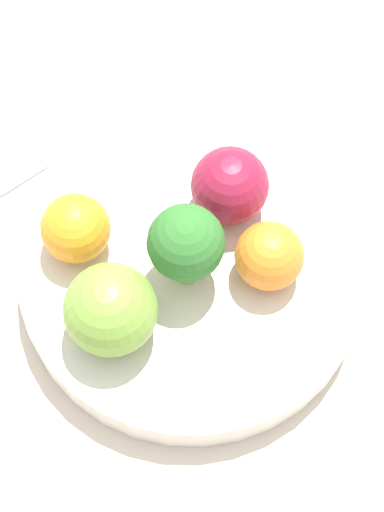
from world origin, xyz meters
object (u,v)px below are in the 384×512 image
object	(u,v)px
bowl	(192,272)
orange_back	(76,228)
apple_red	(111,310)
orange_front	(269,256)
apple_green	(230,186)
broccoli	(182,242)

from	to	relation	value
bowl	orange_back	xyz separation A→B (m)	(-0.03, 0.08, 0.04)
apple_red	orange_front	size ratio (longest dim) A/B	1.30
orange_front	orange_back	world-z (taller)	same
apple_red	apple_green	bearing A→B (deg)	-9.97
bowl	apple_green	size ratio (longest dim) A/B	4.46
bowl	orange_back	distance (m)	0.09
apple_green	broccoli	bearing A→B (deg)	176.85
orange_front	orange_back	bearing A→B (deg)	110.88
orange_front	orange_back	size ratio (longest dim) A/B	0.98
apple_green	orange_front	xyz separation A→B (m)	(-0.03, -0.05, -0.00)
apple_red	orange_back	bearing A→B (deg)	53.17
apple_red	orange_front	world-z (taller)	apple_red
apple_green	orange_back	distance (m)	0.11
orange_front	apple_green	bearing A→B (deg)	55.80
orange_front	broccoli	bearing A→B (deg)	118.39
apple_red	orange_front	xyz separation A→B (m)	(0.09, -0.07, -0.01)
apple_green	orange_front	bearing A→B (deg)	-124.20
bowl	apple_green	world-z (taller)	apple_green
broccoli	apple_green	bearing A→B (deg)	-3.15
apple_green	apple_red	bearing A→B (deg)	170.03
broccoli	orange_front	xyz separation A→B (m)	(0.03, -0.05, -0.02)
apple_green	bowl	bearing A→B (deg)	179.96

